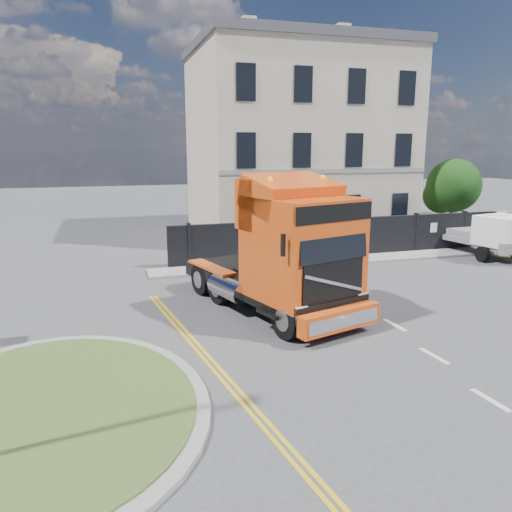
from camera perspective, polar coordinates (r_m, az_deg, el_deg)
name	(u,v)px	position (r m, az deg, el deg)	size (l,w,h in m)	color
ground	(303,330)	(15.50, 5.39, -8.46)	(120.00, 120.00, 0.00)	#424244
traffic_island	(47,411)	(11.82, -22.77, -16.01)	(6.80, 6.80, 0.17)	gray
hoarding_fence	(357,237)	(25.84, 11.42, 2.14)	(18.80, 0.25, 2.00)	black
georgian_building	(295,142)	(32.04, 4.45, 12.88)	(12.30, 10.30, 12.80)	beige
tree	(451,188)	(32.44, 21.35, 7.24)	(3.20, 3.20, 4.80)	#382619
pavement_far	(354,260)	(24.99, 11.18, -0.40)	(20.00, 1.60, 0.12)	gray
truck	(288,256)	(16.21, 3.67, -0.02)	(4.83, 8.03, 4.52)	black
flatbed_pickup	(493,235)	(27.61, 25.42, 2.21)	(3.01, 5.60, 2.20)	slate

